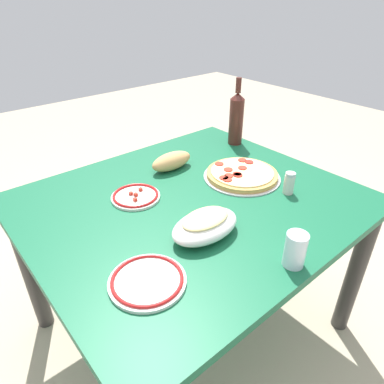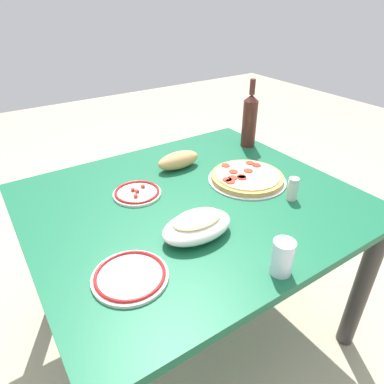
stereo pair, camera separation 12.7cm
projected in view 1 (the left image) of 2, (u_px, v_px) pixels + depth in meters
The scene contains 10 objects.
ground_plane at pixel (192, 323), 1.65m from camera, with size 8.00×8.00×0.00m, color tan.
dining_table at pixel (192, 222), 1.35m from camera, with size 1.18×1.04×0.70m.
pepperoni_pizza at pixel (242, 174), 1.43m from camera, with size 0.32×0.32×0.03m.
baked_pasta_dish at pixel (205, 224), 1.08m from camera, with size 0.24×0.15×0.08m.
wine_bottle at pixel (236, 118), 1.68m from camera, with size 0.07×0.07×0.32m.
water_glass at pixel (295, 250), 0.96m from camera, with size 0.06×0.06×0.11m, color silver.
side_plate_near at pixel (147, 280), 0.92m from camera, with size 0.21×0.21×0.02m.
side_plate_far at pixel (136, 196), 1.29m from camera, with size 0.18×0.18×0.02m.
bread_loaf at pixel (172, 161), 1.48m from camera, with size 0.20×0.08×0.07m, color tan.
spice_shaker at pixel (289, 183), 1.31m from camera, with size 0.04×0.04×0.09m.
Camera 1 is at (0.71, 0.84, 1.39)m, focal length 32.23 mm.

